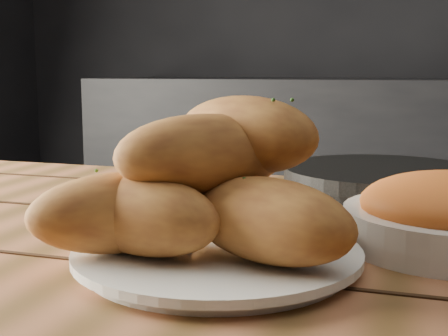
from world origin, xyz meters
TOP-DOWN VIEW (x-y plane):
  - plate at (-0.40, -0.03)m, footprint 0.27×0.27m
  - bread_rolls at (-0.42, -0.04)m, footprint 0.31×0.26m
  - skillet at (-0.28, 0.33)m, footprint 0.40×0.28m

SIDE VIEW (x-z plane):
  - plate at x=-0.40m, z-range 0.75..0.77m
  - skillet at x=-0.28m, z-range 0.75..0.80m
  - bread_rolls at x=-0.42m, z-range 0.75..0.89m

